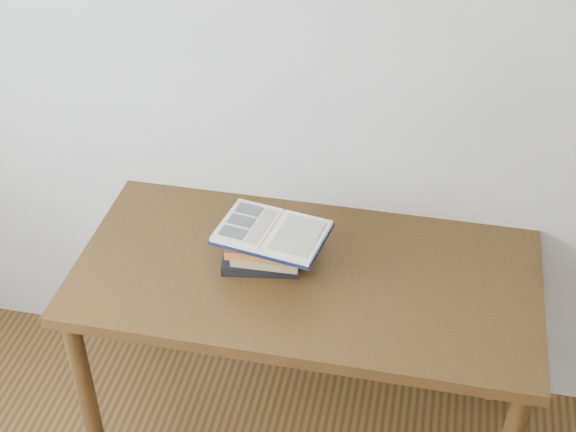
# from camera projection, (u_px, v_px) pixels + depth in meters

# --- Properties ---
(desk) EXTENTS (1.49, 0.75, 0.80)m
(desk) POSITION_uv_depth(u_px,v_px,m) (306.00, 293.00, 2.63)
(desk) COLOR #442B11
(desk) RESTS_ON ground
(book_stack) EXTENTS (0.29, 0.21, 0.13)m
(book_stack) POSITION_uv_depth(u_px,v_px,m) (265.00, 249.00, 2.57)
(book_stack) COLOR black
(book_stack) RESTS_ON desk
(open_book) EXTENTS (0.37, 0.29, 0.03)m
(open_book) POSITION_uv_depth(u_px,v_px,m) (272.00, 232.00, 2.52)
(open_book) COLOR black
(open_book) RESTS_ON book_stack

